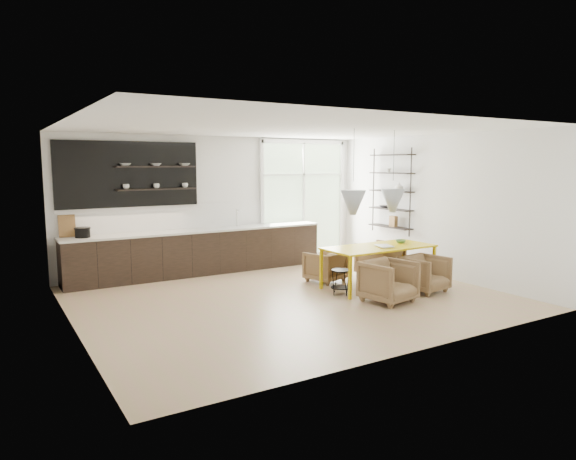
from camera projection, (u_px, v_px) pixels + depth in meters
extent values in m
cube|color=tan|center=(290.00, 298.00, 8.92)|extent=(7.00, 6.00, 0.01)
cube|color=white|center=(220.00, 203.00, 11.28)|extent=(7.00, 0.02, 2.90)
cube|color=white|center=(70.00, 228.00, 6.94)|extent=(0.02, 6.00, 2.90)
cube|color=white|center=(436.00, 206.00, 10.52)|extent=(0.02, 6.00, 2.90)
cube|color=white|center=(291.00, 128.00, 8.54)|extent=(7.00, 6.00, 0.01)
cube|color=#B2D1A5|center=(303.00, 199.00, 12.35)|extent=(2.20, 0.02, 2.70)
cube|color=silver|center=(303.00, 200.00, 12.32)|extent=(2.30, 0.08, 2.80)
cone|color=#A6AEB4|center=(353.00, 203.00, 8.76)|extent=(0.44, 0.44, 0.42)
cone|color=#A6AEB4|center=(393.00, 201.00, 9.22)|extent=(0.44, 0.44, 0.42)
cylinder|color=black|center=(354.00, 155.00, 8.66)|extent=(0.01, 0.01, 0.89)
cylinder|color=black|center=(394.00, 155.00, 9.12)|extent=(0.01, 0.01, 0.89)
cube|color=black|center=(201.00, 252.00, 10.81)|extent=(5.50, 0.65, 0.90)
cube|color=silver|center=(200.00, 230.00, 10.75)|extent=(5.54, 0.69, 0.04)
cube|color=white|center=(194.00, 216.00, 10.99)|extent=(5.50, 0.02, 0.55)
cube|color=black|center=(129.00, 174.00, 10.16)|extent=(2.80, 0.06, 1.30)
cube|color=black|center=(156.00, 167.00, 10.28)|extent=(1.60, 0.28, 0.03)
cube|color=black|center=(156.00, 189.00, 10.34)|extent=(1.60, 0.28, 0.03)
cube|color=olive|center=(67.00, 226.00, 9.62)|extent=(0.30, 0.10, 0.42)
cylinder|color=silver|center=(237.00, 218.00, 11.27)|extent=(0.02, 0.02, 0.40)
imported|color=white|center=(125.00, 165.00, 9.96)|extent=(0.22, 0.22, 0.05)
imported|color=white|center=(156.00, 165.00, 10.27)|extent=(0.22, 0.22, 0.05)
imported|color=white|center=(184.00, 165.00, 10.58)|extent=(0.22, 0.22, 0.05)
imported|color=white|center=(126.00, 187.00, 10.02)|extent=(0.12, 0.12, 0.10)
imported|color=white|center=(156.00, 186.00, 10.33)|extent=(0.12, 0.12, 0.10)
imported|color=white|center=(185.00, 185.00, 10.63)|extent=(0.12, 0.12, 0.10)
cylinder|color=black|center=(83.00, 233.00, 9.57)|extent=(0.27, 0.27, 0.17)
cube|color=black|center=(410.00, 192.00, 10.92)|extent=(0.02, 0.02, 1.90)
cube|color=black|center=(373.00, 190.00, 11.94)|extent=(0.02, 0.02, 1.90)
cube|color=black|center=(390.00, 227.00, 11.54)|extent=(0.26, 1.20, 0.02)
cube|color=black|center=(391.00, 209.00, 11.48)|extent=(0.26, 1.20, 0.02)
cube|color=black|center=(391.00, 191.00, 11.43)|extent=(0.26, 1.20, 0.02)
cube|color=black|center=(392.00, 173.00, 11.38)|extent=(0.26, 1.20, 0.03)
cube|color=black|center=(392.00, 155.00, 11.33)|extent=(0.26, 1.20, 0.03)
imported|color=white|center=(399.00, 187.00, 11.21)|extent=(0.18, 0.18, 0.19)
imported|color=#333338|center=(385.00, 207.00, 11.65)|extent=(0.22, 0.22, 0.05)
imported|color=white|center=(389.00, 170.00, 11.46)|extent=(0.10, 0.10, 0.09)
cube|color=olive|center=(393.00, 221.00, 11.43)|extent=(0.10, 0.18, 0.24)
cube|color=#D1B204|center=(379.00, 247.00, 9.60)|extent=(2.13, 0.97, 0.03)
cube|color=#D1B204|center=(350.00, 278.00, 8.76)|extent=(0.05, 0.05, 0.74)
cube|color=#D1B204|center=(321.00, 269.00, 9.49)|extent=(0.05, 0.05, 0.74)
cube|color=#D1B204|center=(434.00, 266.00, 9.81)|extent=(0.05, 0.05, 0.74)
cube|color=#D1B204|center=(402.00, 259.00, 10.53)|extent=(0.05, 0.05, 0.74)
imported|color=brown|center=(325.00, 266.00, 10.10)|extent=(0.81, 0.83, 0.61)
imported|color=brown|center=(380.00, 259.00, 10.55)|extent=(0.89, 0.91, 0.71)
imported|color=brown|center=(389.00, 281.00, 8.59)|extent=(0.88, 0.90, 0.71)
imported|color=brown|center=(425.00, 274.00, 9.29)|extent=(0.81, 0.83, 0.66)
cylinder|color=black|center=(341.00, 270.00, 9.08)|extent=(0.33, 0.33, 0.02)
cylinder|color=black|center=(341.00, 287.00, 9.12)|extent=(0.35, 0.35, 0.02)
cylinder|color=black|center=(348.00, 281.00, 9.18)|extent=(0.01, 0.01, 0.43)
cylinder|color=black|center=(336.00, 281.00, 9.25)|extent=(0.01, 0.01, 0.43)
cylinder|color=black|center=(333.00, 283.00, 9.04)|extent=(0.01, 0.01, 0.43)
cylinder|color=black|center=(345.00, 284.00, 8.97)|extent=(0.01, 0.01, 0.43)
imported|color=white|center=(378.00, 246.00, 9.47)|extent=(0.33, 0.39, 0.03)
imported|color=#4E7A44|center=(401.00, 241.00, 9.98)|extent=(0.23, 0.23, 0.06)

